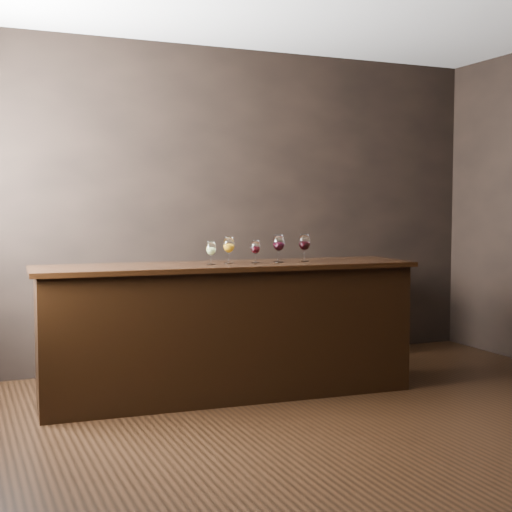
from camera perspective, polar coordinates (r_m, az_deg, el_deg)
name	(u,v)px	position (r m, az deg, el deg)	size (l,w,h in m)	color
ground	(353,434)	(4.57, 7.79, -13.96)	(5.00, 5.00, 0.00)	black
room_shell	(313,139)	(4.35, 4.57, 9.32)	(5.02, 4.52, 2.81)	black
bar_counter	(228,333)	(5.29, -2.24, -6.14)	(2.71, 0.59, 0.95)	black
bar_top	(228,266)	(5.22, -2.25, -0.81)	(2.80, 0.65, 0.04)	black
back_bar_shelf	(221,316)	(6.21, -2.79, -4.84)	(2.50, 0.40, 0.90)	black
glass_white	(211,249)	(5.14, -3.62, 0.59)	(0.07, 0.07, 0.17)	white
glass_amber	(229,245)	(5.24, -2.18, 0.87)	(0.08, 0.08, 0.20)	white
glass_red_a	(256,247)	(5.27, -0.04, 0.69)	(0.07, 0.07, 0.17)	white
glass_red_b	(279,243)	(5.34, 1.83, 1.02)	(0.09, 0.09, 0.21)	white
glass_red_c	(304,243)	(5.43, 3.89, 1.07)	(0.09, 0.09, 0.21)	white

